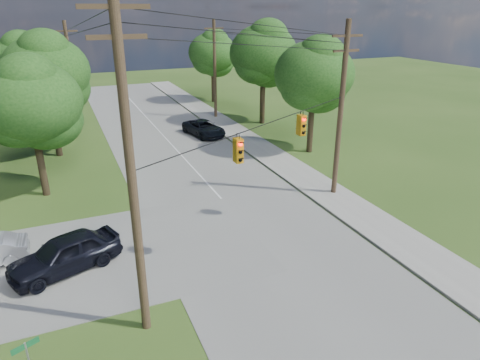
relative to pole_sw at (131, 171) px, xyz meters
name	(u,v)px	position (x,y,z in m)	size (l,w,h in m)	color
ground	(262,302)	(4.60, -0.40, -6.23)	(140.00, 140.00, 0.00)	#31501A
main_road	(255,236)	(6.60, 4.60, -6.21)	(10.00, 100.00, 0.03)	gray
sidewalk_east	(360,213)	(13.30, 4.60, -6.17)	(2.60, 100.00, 0.12)	#AAA89F
pole_sw	(131,171)	(0.00, 0.00, 0.00)	(2.00, 0.32, 12.00)	brown
pole_ne	(341,109)	(13.50, 7.60, -0.76)	(2.00, 0.32, 10.50)	brown
pole_north_e	(215,69)	(13.50, 29.60, -1.10)	(2.00, 0.32, 10.00)	brown
pole_north_w	(72,77)	(-0.40, 29.60, -1.10)	(2.00, 0.32, 10.00)	brown
power_lines	(201,44)	(6.10, 11.14, 2.93)	(13.93, 29.62, 4.93)	black
traffic_signals	(273,136)	(7.15, 4.03, -0.73)	(4.91, 3.27, 1.05)	orange
tree_w_near	(30,102)	(-3.40, 14.60, -0.30)	(6.00, 6.00, 8.40)	#3C2D1E
tree_w_mid	(46,72)	(-2.40, 22.60, 0.35)	(6.40, 6.40, 9.22)	#3C2D1E
tree_w_far	(23,63)	(-4.40, 32.60, 0.02)	(6.00, 6.00, 8.73)	#3C2D1E
tree_e_near	(314,74)	(16.60, 15.60, 0.02)	(6.20, 6.20, 8.81)	#3C2D1E
tree_e_mid	(263,53)	(17.10, 25.60, 0.68)	(6.60, 6.60, 9.64)	#3C2D1E
tree_e_far	(212,53)	(16.10, 37.60, -0.31)	(5.80, 5.80, 8.32)	#3C2D1E
car_cross_dark	(65,254)	(-2.56, 5.10, -5.36)	(1.97, 4.90, 1.67)	black
car_main_north	(204,128)	(10.10, 23.44, -5.51)	(2.29, 4.97, 1.38)	black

